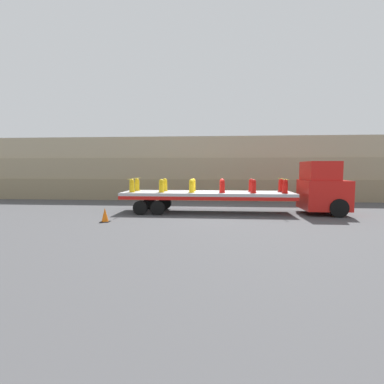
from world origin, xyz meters
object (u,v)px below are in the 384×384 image
object	(u,v)px
fire_hydrant_yellow_far_0	(137,185)
fire_hydrant_yellow_far_1	(165,185)
flatbed_trailer	(199,195)
fire_hydrant_red_near_3	(222,186)
traffic_cone	(105,215)
fire_hydrant_yellow_near_0	(132,186)
truck_cab	(324,189)
fire_hydrant_red_near_4	(253,186)
fire_hydrant_red_far_5	(281,185)
fire_hydrant_yellow_near_2	(192,186)
fire_hydrant_red_far_4	(251,185)
fire_hydrant_red_far_3	(222,185)
fire_hydrant_red_near_5	(285,187)
fire_hydrant_yellow_near_1	(162,186)
fire_hydrant_yellow_far_2	(193,185)

from	to	relation	value
fire_hydrant_yellow_far_0	fire_hydrant_yellow_far_1	size ratio (longest dim) A/B	1.00
flatbed_trailer	fire_hydrant_red_near_3	bearing A→B (deg)	-23.03
traffic_cone	fire_hydrant_yellow_near_0	bearing A→B (deg)	80.35
truck_cab	flatbed_trailer	bearing A→B (deg)	180.00
fire_hydrant_yellow_far_0	fire_hydrant_red_near_4	bearing A→B (deg)	-9.18
flatbed_trailer	fire_hydrant_red_near_3	size ratio (longest dim) A/B	12.83
fire_hydrant_red_far_5	traffic_cone	xyz separation A→B (m)	(-9.27, -4.12, -1.26)
truck_cab	fire_hydrant_yellow_near_2	size ratio (longest dim) A/B	3.88
fire_hydrant_red_far_4	fire_hydrant_red_far_3	bearing A→B (deg)	180.00
fire_hydrant_red_near_5	fire_hydrant_yellow_near_1	bearing A→B (deg)	180.00
fire_hydrant_yellow_near_0	fire_hydrant_yellow_far_0	bearing A→B (deg)	90.00
truck_cab	fire_hydrant_red_far_3	size ratio (longest dim) A/B	3.88
fire_hydrant_yellow_far_0	fire_hydrant_yellow_near_0	bearing A→B (deg)	-90.00
fire_hydrant_yellow_near_0	fire_hydrant_red_near_5	bearing A→B (deg)	0.00
fire_hydrant_red_far_5	fire_hydrant_yellow_far_2	bearing A→B (deg)	180.00
fire_hydrant_yellow_near_2	fire_hydrant_red_far_4	world-z (taller)	same
fire_hydrant_yellow_near_0	fire_hydrant_yellow_near_2	xyz separation A→B (m)	(3.51, 0.00, 0.00)
flatbed_trailer	fire_hydrant_red_near_4	world-z (taller)	fire_hydrant_red_near_4
truck_cab	fire_hydrant_red_near_4	distance (m)	4.10
fire_hydrant_red_far_3	fire_hydrant_yellow_near_0	bearing A→B (deg)	-167.84
truck_cab	fire_hydrant_yellow_near_0	distance (m)	11.09
fire_hydrant_yellow_near_0	fire_hydrant_red_near_5	distance (m)	8.76
traffic_cone	fire_hydrant_red_far_4	bearing A→B (deg)	28.69
fire_hydrant_yellow_near_1	fire_hydrant_red_near_4	size ratio (longest dim) A/B	1.00
fire_hydrant_red_near_3	fire_hydrant_red_far_3	bearing A→B (deg)	90.00
truck_cab	traffic_cone	bearing A→B (deg)	-162.96
flatbed_trailer	fire_hydrant_yellow_near_0	xyz separation A→B (m)	(-3.93, -0.57, 0.57)
fire_hydrant_yellow_far_2	traffic_cone	bearing A→B (deg)	-134.28
fire_hydrant_yellow_near_1	fire_hydrant_red_far_5	xyz separation A→B (m)	(7.01, 1.13, 0.00)
fire_hydrant_yellow_near_2	fire_hydrant_red_far_4	bearing A→B (deg)	17.91
fire_hydrant_yellow_near_0	fire_hydrant_red_far_5	world-z (taller)	same
traffic_cone	fire_hydrant_red_near_4	bearing A→B (deg)	21.63
fire_hydrant_yellow_far_0	fire_hydrant_yellow_far_1	world-z (taller)	same
fire_hydrant_yellow_near_0	fire_hydrant_red_near_4	distance (m)	7.01
fire_hydrant_yellow_near_2	fire_hydrant_red_near_4	bearing A→B (deg)	0.00
fire_hydrant_red_near_3	fire_hydrant_red_far_5	size ratio (longest dim) A/B	1.00
fire_hydrant_yellow_far_1	fire_hydrant_yellow_far_2	xyz separation A→B (m)	(1.75, 0.00, 0.00)
traffic_cone	fire_hydrant_yellow_near_2	bearing A→B (deg)	36.62
fire_hydrant_red_near_3	fire_hydrant_red_near_4	world-z (taller)	same
fire_hydrant_red_near_4	fire_hydrant_red_far_4	distance (m)	1.13
fire_hydrant_yellow_near_0	traffic_cone	xyz separation A→B (m)	(-0.51, -2.98, -1.26)
fire_hydrant_yellow_near_1	fire_hydrant_red_near_5	size ratio (longest dim) A/B	1.00
fire_hydrant_yellow_near_0	traffic_cone	bearing A→B (deg)	-99.65
traffic_cone	fire_hydrant_yellow_near_1	bearing A→B (deg)	52.84
traffic_cone	fire_hydrant_yellow_far_2	bearing A→B (deg)	45.72
flatbed_trailer	fire_hydrant_red_far_4	world-z (taller)	fire_hydrant_red_far_4
fire_hydrant_red_near_4	fire_hydrant_red_far_3	bearing A→B (deg)	147.12
fire_hydrant_red_near_4	fire_hydrant_yellow_near_1	bearing A→B (deg)	180.00
flatbed_trailer	fire_hydrant_yellow_far_2	world-z (taller)	fire_hydrant_yellow_far_2
fire_hydrant_yellow_far_0	fire_hydrant_red_near_3	size ratio (longest dim) A/B	1.00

